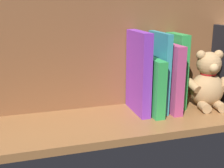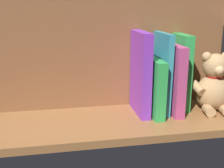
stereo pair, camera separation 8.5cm
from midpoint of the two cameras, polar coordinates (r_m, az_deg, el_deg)
The scene contains 9 objects.
ground_plane at distance 89.32cm, azimuth -2.76°, elevation -7.27°, with size 108.91×27.95×2.20cm, color brown.
shelf_back_panel at distance 95.09cm, azimuth -4.63°, elevation 5.77°, with size 108.91×1.50×34.81cm, color brown.
book_0 at distance 105.27cm, azimuth 18.53°, elevation 3.49°, with size 1.58×13.13×25.86cm, color black.
teddy_bear at distance 99.62cm, azimuth 15.60°, elevation 0.27°, with size 14.95×13.19×18.68cm.
book_1 at distance 97.58cm, azimuth 9.71°, elevation 2.54°, with size 3.06×10.98×23.77cm, color green.
book_2 at distance 94.26cm, azimuth 8.24°, elevation 1.31°, with size 2.92×15.62×21.12cm, color #B23F72.
book_3 at distance 93.43cm, azimuth 6.32°, elevation 2.33°, with size 1.75×13.78×24.54cm, color teal.
book_4 at distance 92.04cm, azimuth 4.75°, elevation -0.20°, with size 3.01×16.36×17.19cm, color green.
book_5 at distance 90.65cm, azimuth 2.40°, elevation 2.17°, with size 2.88×14.45×25.08cm, color purple.
Camera 1 is at (23.71, 78.87, 33.74)cm, focal length 47.66 mm.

